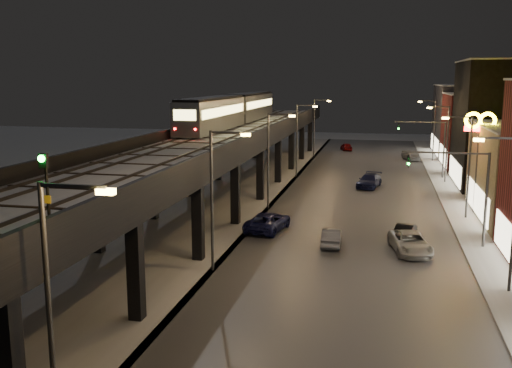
{
  "coord_description": "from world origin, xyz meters",
  "views": [
    {
      "loc": [
        9.55,
        -20.41,
        12.12
      ],
      "look_at": [
        1.22,
        17.11,
        5.0
      ],
      "focal_mm": 40.0,
      "sensor_mm": 36.0,
      "label": 1
    }
  ],
  "objects_px": {
    "subway_train": "(234,109)",
    "car_near_white": "(332,238)",
    "car_onc_red": "(411,156)",
    "car_onc_silver": "(404,234)",
    "car_far_white": "(346,147)",
    "car_onc_white": "(369,181)",
    "car_onc_dark": "(410,243)",
    "rail_signal": "(45,177)",
    "car_mid_silver": "(268,222)"
  },
  "relations": [
    {
      "from": "car_mid_silver",
      "to": "car_onc_dark",
      "type": "distance_m",
      "value": 11.5
    },
    {
      "from": "car_onc_white",
      "to": "car_onc_dark",
      "type": "bearing_deg",
      "value": -70.59
    },
    {
      "from": "subway_train",
      "to": "car_onc_silver",
      "type": "bearing_deg",
      "value": -52.11
    },
    {
      "from": "car_near_white",
      "to": "car_far_white",
      "type": "distance_m",
      "value": 57.13
    },
    {
      "from": "car_mid_silver",
      "to": "car_onc_dark",
      "type": "xyz_separation_m",
      "value": [
        10.93,
        -3.58,
        -0.04
      ]
    },
    {
      "from": "rail_signal",
      "to": "car_onc_silver",
      "type": "distance_m",
      "value": 29.59
    },
    {
      "from": "car_near_white",
      "to": "car_far_white",
      "type": "xyz_separation_m",
      "value": [
        -2.56,
        57.07,
        -0.0
      ]
    },
    {
      "from": "car_mid_silver",
      "to": "car_far_white",
      "type": "relative_size",
      "value": 1.45
    },
    {
      "from": "car_near_white",
      "to": "car_onc_silver",
      "type": "height_order",
      "value": "car_near_white"
    },
    {
      "from": "car_onc_dark",
      "to": "car_near_white",
      "type": "bearing_deg",
      "value": 163.73
    },
    {
      "from": "car_onc_silver",
      "to": "car_onc_dark",
      "type": "relative_size",
      "value": 0.72
    },
    {
      "from": "car_onc_silver",
      "to": "car_mid_silver",
      "type": "bearing_deg",
      "value": -170.49
    },
    {
      "from": "subway_train",
      "to": "car_onc_white",
      "type": "bearing_deg",
      "value": -13.9
    },
    {
      "from": "subway_train",
      "to": "car_onc_white",
      "type": "xyz_separation_m",
      "value": [
        16.84,
        -4.17,
        -7.64
      ]
    },
    {
      "from": "subway_train",
      "to": "rail_signal",
      "type": "distance_m",
      "value": 51.08
    },
    {
      "from": "car_near_white",
      "to": "car_onc_red",
      "type": "distance_m",
      "value": 47.92
    },
    {
      "from": "rail_signal",
      "to": "car_near_white",
      "type": "height_order",
      "value": "rail_signal"
    },
    {
      "from": "car_onc_dark",
      "to": "car_onc_silver",
      "type": "bearing_deg",
      "value": 85.99
    },
    {
      "from": "rail_signal",
      "to": "car_mid_silver",
      "type": "relative_size",
      "value": 0.54
    },
    {
      "from": "car_near_white",
      "to": "car_onc_dark",
      "type": "distance_m",
      "value": 5.58
    },
    {
      "from": "car_mid_silver",
      "to": "car_onc_red",
      "type": "distance_m",
      "value": 46.17
    },
    {
      "from": "subway_train",
      "to": "car_onc_red",
      "type": "bearing_deg",
      "value": 40.9
    },
    {
      "from": "rail_signal",
      "to": "car_onc_white",
      "type": "xyz_separation_m",
      "value": [
        10.44,
        46.5,
        -7.94
      ]
    },
    {
      "from": "rail_signal",
      "to": "car_onc_silver",
      "type": "height_order",
      "value": "rail_signal"
    },
    {
      "from": "car_onc_silver",
      "to": "subway_train",
      "type": "bearing_deg",
      "value": 141.35
    },
    {
      "from": "car_near_white",
      "to": "subway_train",
      "type": "bearing_deg",
      "value": -64.42
    },
    {
      "from": "car_near_white",
      "to": "car_onc_red",
      "type": "relative_size",
      "value": 0.9
    },
    {
      "from": "rail_signal",
      "to": "car_onc_silver",
      "type": "xyz_separation_m",
      "value": [
        13.55,
        25.03,
        -8.07
      ]
    },
    {
      "from": "car_mid_silver",
      "to": "car_onc_white",
      "type": "height_order",
      "value": "car_mid_silver"
    },
    {
      "from": "subway_train",
      "to": "car_near_white",
      "type": "relative_size",
      "value": 9.25
    },
    {
      "from": "car_onc_silver",
      "to": "car_far_white",
      "type": "bearing_deg",
      "value": 111.55
    },
    {
      "from": "car_onc_white",
      "to": "car_onc_red",
      "type": "relative_size",
      "value": 1.19
    },
    {
      "from": "rail_signal",
      "to": "car_onc_dark",
      "type": "height_order",
      "value": "rail_signal"
    },
    {
      "from": "car_onc_white",
      "to": "car_onc_silver",
      "type": "bearing_deg",
      "value": -70.39
    },
    {
      "from": "car_onc_silver",
      "to": "car_onc_dark",
      "type": "height_order",
      "value": "car_onc_dark"
    },
    {
      "from": "car_near_white",
      "to": "car_onc_white",
      "type": "relative_size",
      "value": 0.76
    },
    {
      "from": "car_near_white",
      "to": "car_mid_silver",
      "type": "bearing_deg",
      "value": -31.54
    },
    {
      "from": "car_mid_silver",
      "to": "car_far_white",
      "type": "height_order",
      "value": "car_mid_silver"
    },
    {
      "from": "car_far_white",
      "to": "car_onc_white",
      "type": "distance_m",
      "value": 33.64
    },
    {
      "from": "car_far_white",
      "to": "car_onc_red",
      "type": "relative_size",
      "value": 0.87
    },
    {
      "from": "car_near_white",
      "to": "car_onc_silver",
      "type": "distance_m",
      "value": 5.71
    },
    {
      "from": "rail_signal",
      "to": "car_onc_dark",
      "type": "xyz_separation_m",
      "value": [
        13.88,
        22.19,
        -7.97
      ]
    },
    {
      "from": "subway_train",
      "to": "car_onc_red",
      "type": "height_order",
      "value": "subway_train"
    },
    {
      "from": "rail_signal",
      "to": "car_onc_dark",
      "type": "bearing_deg",
      "value": 57.98
    },
    {
      "from": "car_near_white",
      "to": "car_onc_dark",
      "type": "relative_size",
      "value": 0.76
    },
    {
      "from": "car_onc_dark",
      "to": "car_onc_white",
      "type": "xyz_separation_m",
      "value": [
        -3.44,
        24.31,
        0.03
      ]
    },
    {
      "from": "car_mid_silver",
      "to": "subway_train",
      "type": "bearing_deg",
      "value": -60.06
    },
    {
      "from": "car_far_white",
      "to": "car_onc_dark",
      "type": "relative_size",
      "value": 0.73
    },
    {
      "from": "car_near_white",
      "to": "car_onc_silver",
      "type": "xyz_separation_m",
      "value": [
        5.23,
        2.28,
        -0.03
      ]
    },
    {
      "from": "car_far_white",
      "to": "car_onc_silver",
      "type": "distance_m",
      "value": 55.33
    }
  ]
}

